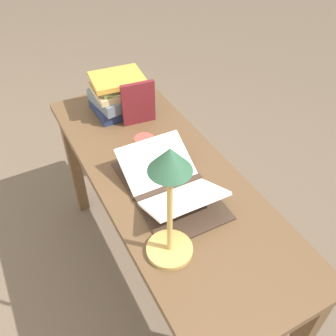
{
  "coord_description": "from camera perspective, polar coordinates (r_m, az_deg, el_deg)",
  "views": [
    {
      "loc": [
        -1.0,
        0.51,
        1.82
      ],
      "look_at": [
        -0.06,
        0.01,
        0.85
      ],
      "focal_mm": 40.0,
      "sensor_mm": 36.0,
      "label": 1
    }
  ],
  "objects": [
    {
      "name": "reading_lamp",
      "position": [
        1.06,
        0.29,
        -3.02
      ],
      "size": [
        0.16,
        0.16,
        0.45
      ],
      "color": "tan",
      "rests_on": "reading_desk"
    },
    {
      "name": "coffee_mug",
      "position": [
        1.58,
        -3.63,
        3.07
      ],
      "size": [
        0.08,
        0.12,
        0.1
      ],
      "rotation": [
        0.0,
        0.0,
        1.33
      ],
      "color": "#B74238",
      "rests_on": "reading_desk"
    },
    {
      "name": "book_stack_tall",
      "position": [
        1.88,
        -7.51,
        11.06
      ],
      "size": [
        0.24,
        0.26,
        0.19
      ],
      "color": "#1E284C",
      "rests_on": "reading_desk"
    },
    {
      "name": "book_standing_upright",
      "position": [
        1.77,
        -4.54,
        9.78
      ],
      "size": [
        0.04,
        0.16,
        0.21
      ],
      "rotation": [
        0.0,
        0.0,
        -0.12
      ],
      "color": "maroon",
      "rests_on": "reading_desk"
    },
    {
      "name": "open_book",
      "position": [
        1.45,
        0.16,
        -2.48
      ],
      "size": [
        0.49,
        0.3,
        0.11
      ],
      "rotation": [
        0.0,
        0.0,
        -0.01
      ],
      "color": "#38281E",
      "rests_on": "reading_desk"
    },
    {
      "name": "reading_desk",
      "position": [
        1.62,
        -0.62,
        -3.91
      ],
      "size": [
        1.49,
        0.55,
        0.77
      ],
      "color": "brown",
      "rests_on": "ground_plane"
    },
    {
      "name": "ground_plane",
      "position": [
        2.14,
        -0.49,
        -15.98
      ],
      "size": [
        12.0,
        12.0,
        0.0
      ],
      "primitive_type": "plane",
      "color": "brown"
    }
  ]
}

